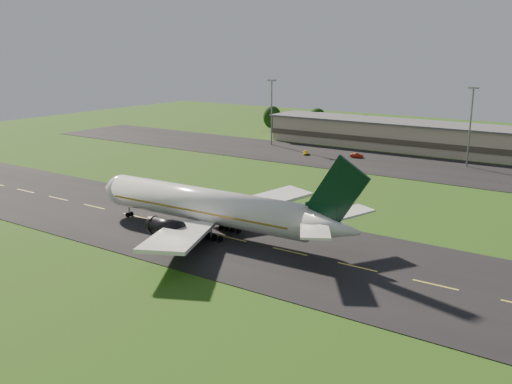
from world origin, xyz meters
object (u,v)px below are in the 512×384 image
Objects in this scene: service_vehicle_b at (357,155)px; light_mast_centre at (471,117)px; light_mast_west at (272,104)px; service_vehicle_a at (306,152)px; terminal at (488,143)px; airliner at (210,207)px.

light_mast_centre is at bearing -95.62° from service_vehicle_b.
service_vehicle_b is at bearing -170.25° from light_mast_centre.
light_mast_west is 5.87× the size of service_vehicle_a.
terminal is at bearing -4.55° from service_vehicle_a.
terminal is 50.70m from service_vehicle_a.
terminal is 41.84× the size of service_vehicle_a.
service_vehicle_a is (17.45, -8.86, -12.05)m from light_mast_west.
airliner is 0.35× the size of terminal.
service_vehicle_b is at bearing 94.28° from airliner.
airliner reaches higher than service_vehicle_a.
airliner is 14.05× the size of service_vehicle_b.
airliner is 2.52× the size of light_mast_west.
service_vehicle_b reaches higher than service_vehicle_a.
terminal is 39.71× the size of service_vehicle_b.
light_mast_centre is (60.00, 0.00, 0.00)m from light_mast_west.
light_mast_centre reaches higher than service_vehicle_b.
light_mast_west is 1.00× the size of light_mast_centre.
service_vehicle_a is (-43.96, -25.05, -3.30)m from terminal.
service_vehicle_a is 14.57m from service_vehicle_b.
light_mast_centre reaches higher than terminal.
light_mast_west is at bearing 114.44° from airliner.
light_mast_west reaches higher than terminal.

